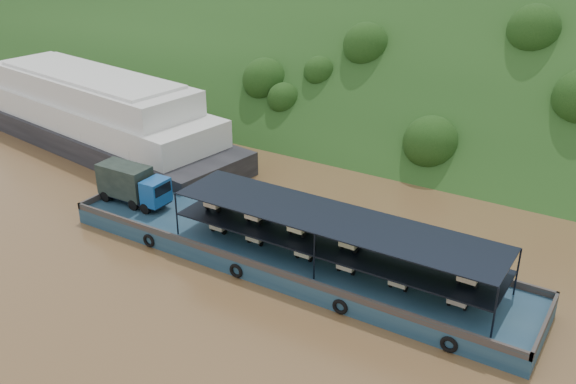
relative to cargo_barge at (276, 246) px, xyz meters
The scene contains 4 objects.
ground 1.79m from the cargo_barge, 80.88° to the left, with size 160.00×160.00×0.00m, color brown.
hillside 37.43m from the cargo_barge, 89.65° to the left, with size 140.00×28.00×28.00m, color #1B3C15.
cargo_barge is the anchor object (origin of this frame).
passenger_ferry 30.84m from the cargo_barge, 160.80° to the left, with size 38.39×14.52×7.58m.
Camera 1 is at (21.51, -34.85, 23.81)m, focal length 40.00 mm.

